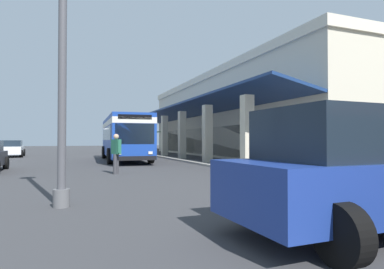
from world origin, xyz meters
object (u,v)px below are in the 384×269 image
(potted_palm, at_px, (154,148))
(parked_suv_blue, at_px, (367,169))
(pedestrian, at_px, (116,151))
(parked_sedan_white, at_px, (11,148))
(transit_bus, at_px, (124,135))
(lot_light_pole, at_px, (63,37))

(potted_palm, bearing_deg, parked_suv_blue, -7.74)
(pedestrian, xyz_separation_m, potted_palm, (-18.99, 6.60, -0.30))
(parked_sedan_white, bearing_deg, pedestrian, 20.22)
(transit_bus, relative_size, parked_sedan_white, 2.52)
(potted_palm, bearing_deg, transit_bus, -26.43)
(parked_suv_blue, xyz_separation_m, parked_sedan_white, (-28.78, -9.26, -0.27))
(pedestrian, distance_m, potted_palm, 20.11)
(transit_bus, distance_m, lot_light_pole, 16.92)
(transit_bus, distance_m, pedestrian, 9.74)
(transit_bus, height_order, parked_suv_blue, transit_bus)
(pedestrian, bearing_deg, lot_light_pole, -17.30)
(transit_bus, bearing_deg, parked_suv_blue, 1.93)
(pedestrian, bearing_deg, potted_palm, 160.83)
(parked_sedan_white, height_order, pedestrian, pedestrian)
(transit_bus, xyz_separation_m, pedestrian, (9.52, -1.89, -0.85))
(parked_sedan_white, distance_m, lot_light_pole, 25.54)
(lot_light_pole, bearing_deg, parked_sedan_white, -169.63)
(transit_bus, relative_size, potted_palm, 4.65)
(transit_bus, height_order, lot_light_pole, lot_light_pole)
(transit_bus, bearing_deg, potted_palm, 153.57)
(pedestrian, relative_size, potted_palm, 0.72)
(parked_sedan_white, distance_m, pedestrian, 19.34)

